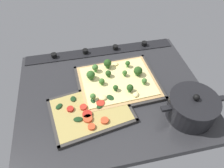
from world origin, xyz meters
TOP-DOWN VIEW (x-y plane):
  - ground_plane at (0.00, 0.00)cm, footprint 80.26×64.57cm
  - stove_control_panel at (0.00, -28.79)cm, footprint 77.05×7.00cm
  - baking_tray_front at (-3.61, -4.37)cm, footprint 37.25×31.43cm
  - broccoli_pizza at (-3.28, -4.80)cm, footprint 34.73×28.92cm
  - baking_tray_back at (10.48, 8.47)cm, footprint 34.91×28.31cm
  - veggie_pizza_back at (10.58, 8.66)cm, footprint 32.14×25.55cm
  - cooking_pot at (-27.18, 18.22)cm, footprint 25.44×18.61cm

SIDE VIEW (x-z plane):
  - ground_plane at x=0.00cm, z-range -3.00..0.00cm
  - baking_tray_front at x=-3.61cm, z-range -0.29..1.01cm
  - baking_tray_back at x=10.48cm, z-range -0.27..1.03cm
  - stove_control_panel at x=0.00cm, z-range -0.75..1.85cm
  - veggie_pizza_back at x=10.58cm, z-range 0.14..2.04cm
  - broccoli_pizza at x=-3.28cm, z-range -1.16..4.79cm
  - cooking_pot at x=-27.18cm, z-range -1.15..10.98cm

